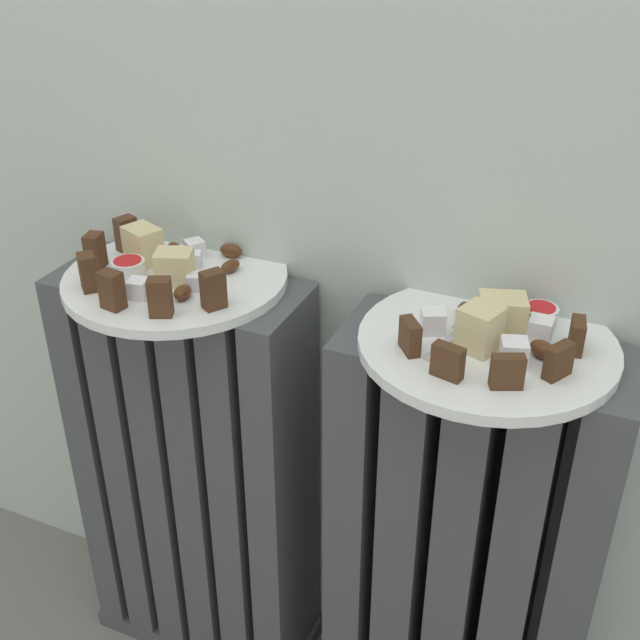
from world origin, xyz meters
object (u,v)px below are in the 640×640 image
Objects in this scene: plate_right at (487,344)px; jam_bowl_left at (128,267)px; radiator_left at (197,481)px; plate_left at (176,279)px; jam_bowl_right at (540,315)px; fork at (453,336)px; radiator_right at (460,563)px.

jam_bowl_left is at bearing -176.46° from plate_right.
plate_left is at bearing 0.00° from radiator_left.
radiator_left is at bearing 28.94° from jam_bowl_left.
jam_bowl_left is (-0.42, -0.03, 0.02)m from plate_right.
plate_right is 6.65× the size of jam_bowl_left.
jam_bowl_left is at bearing -151.06° from radiator_left.
jam_bowl_right reaches higher than plate_right.
jam_bowl_left is at bearing -177.61° from fork.
plate_right is 7.11× the size of jam_bowl_right.
plate_left is 0.37m from plate_right.
radiator_right is 2.29× the size of plate_right.
radiator_left is 0.47m from fork.
radiator_right is (0.37, -0.00, 0.00)m from radiator_left.
jam_bowl_right is at bearing 50.81° from radiator_right.
radiator_left is at bearing 180.00° from radiator_right.
jam_bowl_right is at bearing 50.81° from plate_right.
plate_right is at bearing 90.00° from radiator_right.
jam_bowl_right reaches higher than radiator_right.
fork reaches higher than radiator_right.
plate_left and plate_right have the same top height.
radiator_left is 2.29× the size of plate_left.
jam_bowl_left is (-0.42, -0.03, 0.33)m from radiator_right.
jam_bowl_left and jam_bowl_right have the same top height.
radiator_left is 1.00× the size of radiator_right.
plate_left is (0.00, 0.00, 0.31)m from radiator_left.
jam_bowl_right is at bearing 9.52° from jam_bowl_left.
jam_bowl_left is at bearing -176.46° from radiator_right.
plate_left reaches higher than radiator_left.
radiator_left is at bearing 0.00° from plate_left.
fork is at bearing -140.78° from jam_bowl_right.
plate_left is at bearing 180.00° from radiator_right.
fork is (0.39, 0.02, -0.01)m from jam_bowl_left.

